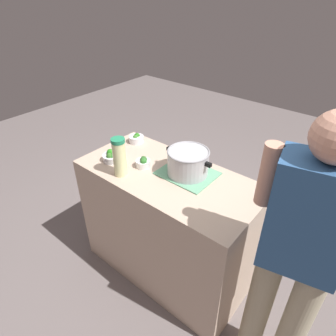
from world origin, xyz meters
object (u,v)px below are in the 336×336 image
(broccoli_bowl_back, at_px, (136,139))
(person_cook, at_px, (296,259))
(cooking_pot, at_px, (188,162))
(broccoli_bowl_center, at_px, (143,163))
(broccoli_bowl_front, at_px, (112,157))
(lemonade_pitcher, at_px, (119,157))

(broccoli_bowl_back, distance_m, person_cook, 1.41)
(cooking_pot, bearing_deg, broccoli_bowl_center, -156.91)
(cooking_pot, height_order, broccoli_bowl_center, cooking_pot)
(broccoli_bowl_center, distance_m, broccoli_bowl_back, 0.37)
(broccoli_bowl_front, height_order, person_cook, person_cook)
(broccoli_bowl_center, height_order, broccoli_bowl_back, broccoli_bowl_center)
(broccoli_bowl_center, height_order, person_cook, person_cook)
(broccoli_bowl_center, bearing_deg, cooking_pot, 23.09)
(lemonade_pitcher, xyz_separation_m, broccoli_bowl_back, (-0.24, 0.39, -0.10))
(cooking_pot, relative_size, lemonade_pitcher, 1.31)
(cooking_pot, height_order, person_cook, person_cook)
(cooking_pot, height_order, broccoli_bowl_front, cooking_pot)
(broccoli_bowl_front, bearing_deg, cooking_pot, 21.61)
(person_cook, bearing_deg, lemonade_pitcher, -177.58)
(lemonade_pitcher, relative_size, person_cook, 0.16)
(broccoli_bowl_back, bearing_deg, broccoli_bowl_front, -78.54)
(cooking_pot, bearing_deg, broccoli_bowl_front, -158.39)
(broccoli_bowl_back, relative_size, person_cook, 0.07)
(broccoli_bowl_front, xyz_separation_m, broccoli_bowl_center, (0.23, 0.08, 0.00))
(broccoli_bowl_center, relative_size, broccoli_bowl_back, 0.86)
(cooking_pot, relative_size, person_cook, 0.21)
(cooking_pot, xyz_separation_m, lemonade_pitcher, (-0.33, -0.28, 0.04))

